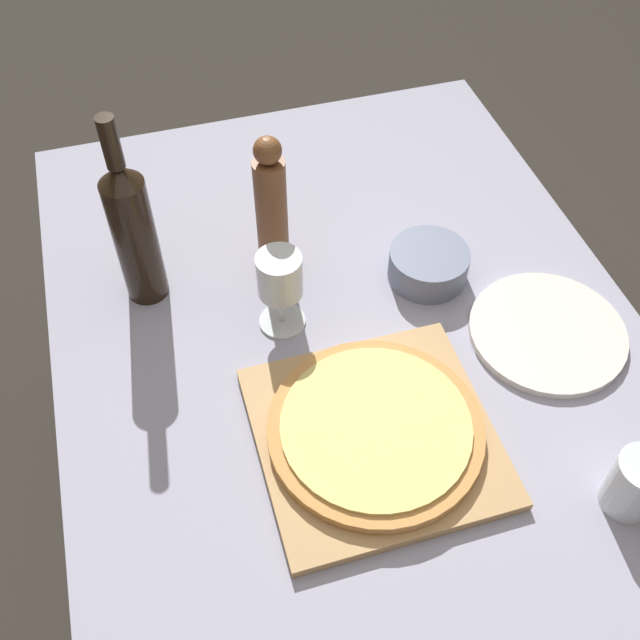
{
  "coord_description": "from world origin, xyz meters",
  "views": [
    {
      "loc": [
        -0.27,
        -0.63,
        1.72
      ],
      "look_at": [
        -0.05,
        0.1,
        0.81
      ],
      "focal_mm": 42.0,
      "sensor_mm": 36.0,
      "label": 1
    }
  ],
  "objects_px": {
    "pizza": "(376,429)",
    "pepper_mill": "(271,209)",
    "wine_glass": "(280,279)",
    "small_bowl": "(428,264)",
    "wine_bottle": "(133,230)"
  },
  "relations": [
    {
      "from": "pizza",
      "to": "pepper_mill",
      "type": "relative_size",
      "value": 1.16
    },
    {
      "from": "wine_glass",
      "to": "small_bowl",
      "type": "relative_size",
      "value": 1.09
    },
    {
      "from": "wine_bottle",
      "to": "pepper_mill",
      "type": "distance_m",
      "value": 0.23
    },
    {
      "from": "wine_bottle",
      "to": "pepper_mill",
      "type": "xyz_separation_m",
      "value": [
        0.23,
        0.0,
        -0.01
      ]
    },
    {
      "from": "wine_bottle",
      "to": "pepper_mill",
      "type": "relative_size",
      "value": 1.3
    },
    {
      "from": "pizza",
      "to": "wine_bottle",
      "type": "height_order",
      "value": "wine_bottle"
    },
    {
      "from": "pizza",
      "to": "pepper_mill",
      "type": "distance_m",
      "value": 0.41
    },
    {
      "from": "pepper_mill",
      "to": "small_bowl",
      "type": "bearing_deg",
      "value": -22.34
    },
    {
      "from": "pepper_mill",
      "to": "wine_glass",
      "type": "relative_size",
      "value": 1.8
    },
    {
      "from": "pepper_mill",
      "to": "wine_glass",
      "type": "bearing_deg",
      "value": -98.78
    },
    {
      "from": "small_bowl",
      "to": "wine_bottle",
      "type": "bearing_deg",
      "value": 167.81
    },
    {
      "from": "wine_bottle",
      "to": "small_bowl",
      "type": "xyz_separation_m",
      "value": [
        0.48,
        -0.1,
        -0.12
      ]
    },
    {
      "from": "wine_glass",
      "to": "small_bowl",
      "type": "height_order",
      "value": "wine_glass"
    },
    {
      "from": "wine_bottle",
      "to": "wine_glass",
      "type": "bearing_deg",
      "value": -33.19
    },
    {
      "from": "small_bowl",
      "to": "pepper_mill",
      "type": "bearing_deg",
      "value": 157.66
    }
  ]
}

